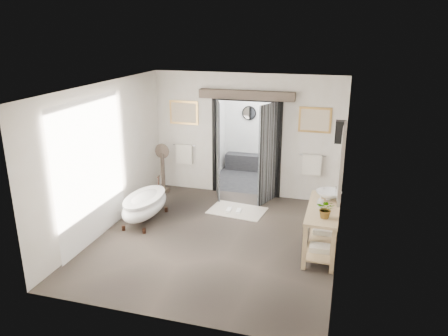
{
  "coord_description": "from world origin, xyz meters",
  "views": [
    {
      "loc": [
        2.27,
        -7.2,
        3.9
      ],
      "look_at": [
        0.0,
        0.6,
        1.25
      ],
      "focal_mm": 35.0,
      "sensor_mm": 36.0,
      "label": 1
    }
  ],
  "objects": [
    {
      "name": "ground_plane",
      "position": [
        0.0,
        0.0,
        0.0
      ],
      "size": [
        5.0,
        5.0,
        0.0
      ],
      "primitive_type": "plane",
      "color": "#4D4239"
    },
    {
      "name": "rug",
      "position": [
        0.06,
        1.42,
        0.01
      ],
      "size": [
        1.29,
        0.93,
        0.01
      ],
      "primitive_type": "cube",
      "rotation": [
        0.0,
        0.0,
        -0.12
      ],
      "color": "beige",
      "rests_on": "ground_plane"
    },
    {
      "name": "back_wall_dressing",
      "position": [
        0.0,
        2.32,
        1.56
      ],
      "size": [
        3.82,
        0.78,
        2.52
      ],
      "color": "black",
      "rests_on": "ground_plane"
    },
    {
      "name": "slippers",
      "position": [
        0.01,
        1.34,
        0.04
      ],
      "size": [
        0.33,
        0.24,
        0.05
      ],
      "color": "white",
      "rests_on": "rug"
    },
    {
      "name": "pedestal_mirror",
      "position": [
        -1.96,
        2.03,
        0.53
      ],
      "size": [
        0.36,
        0.24,
        1.23
      ],
      "color": "#51453B",
      "rests_on": "ground_plane"
    },
    {
      "name": "shower_room",
      "position": [
        0.0,
        3.99,
        0.91
      ],
      "size": [
        2.22,
        2.01,
        2.51
      ],
      "color": "black",
      "rests_on": "ground_plane"
    },
    {
      "name": "room_shell",
      "position": [
        -0.04,
        -0.13,
        1.86
      ],
      "size": [
        4.52,
        5.02,
        2.91
      ],
      "color": "silver",
      "rests_on": "ground_plane"
    },
    {
      "name": "plant",
      "position": [
        2.03,
        -0.33,
        1.01
      ],
      "size": [
        0.34,
        0.3,
        0.33
      ],
      "primitive_type": "imported",
      "rotation": [
        0.0,
        0.0,
        -0.18
      ],
      "color": "gray",
      "rests_on": "vanity"
    },
    {
      "name": "soap_bottle_b",
      "position": [
        1.93,
        0.71,
        0.92
      ],
      "size": [
        0.12,
        0.12,
        0.15
      ],
      "primitive_type": "imported",
      "rotation": [
        0.0,
        0.0,
        0.0
      ],
      "color": "gray",
      "rests_on": "vanity"
    },
    {
      "name": "clawfoot_tub",
      "position": [
        -1.65,
        0.39,
        0.37
      ],
      "size": [
        0.69,
        1.54,
        0.75
      ],
      "color": "#3F2419",
      "rests_on": "ground_plane"
    },
    {
      "name": "soap_bottle_a",
      "position": [
        1.91,
        0.12,
        0.95
      ],
      "size": [
        0.1,
        0.11,
        0.21
      ],
      "primitive_type": "imported",
      "rotation": [
        0.0,
        0.0,
        -0.12
      ],
      "color": "gray",
      "rests_on": "vanity"
    },
    {
      "name": "vanity",
      "position": [
        1.95,
        0.11,
        0.51
      ],
      "size": [
        0.57,
        1.6,
        0.85
      ],
      "color": "tan",
      "rests_on": "ground_plane"
    },
    {
      "name": "basin",
      "position": [
        2.03,
        0.52,
        0.93
      ],
      "size": [
        0.57,
        0.57,
        0.16
      ],
      "primitive_type": "imported",
      "rotation": [
        0.0,
        0.0,
        -0.23
      ],
      "color": "white",
      "rests_on": "vanity"
    }
  ]
}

